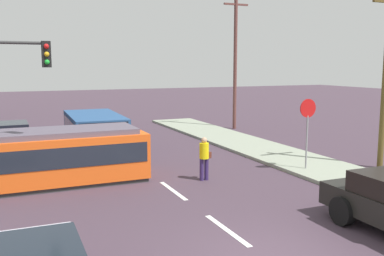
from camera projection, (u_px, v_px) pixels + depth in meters
name	position (u px, v px, depth m)	size (l,w,h in m)	color
ground_plane	(140.00, 167.00, 18.85)	(120.00, 120.00, 0.00)	#443441
sidewalk_curb_right	(326.00, 170.00, 17.91)	(3.20, 36.00, 0.14)	gray
lane_stripe_1	(227.00, 230.00, 11.60)	(0.16, 2.40, 0.01)	silver
lane_stripe_2	(173.00, 191.00, 15.23)	(0.16, 2.40, 0.01)	silver
lane_stripe_3	(115.00, 148.00, 23.08)	(0.16, 2.40, 0.01)	silver
lane_stripe_4	(93.00, 132.00, 28.52)	(0.16, 2.40, 0.01)	silver
streetcar_tram	(51.00, 156.00, 15.99)	(6.89, 2.57, 2.03)	#F05819
city_bus	(95.00, 130.00, 22.30)	(2.69, 5.64, 1.87)	#285084
pedestrian_crossing	(204.00, 156.00, 16.50)	(0.51, 0.36, 1.67)	#342356
parked_sedan_mid	(7.00, 151.00, 19.06)	(2.04, 4.33, 1.19)	black
parked_sedan_far	(13.00, 132.00, 24.39)	(1.95, 4.30, 1.19)	#AC0B25
stop_sign	(308.00, 119.00, 17.66)	(0.76, 0.07, 2.88)	gray
traffic_light_mast	(2.00, 88.00, 13.56)	(2.52, 0.33, 5.27)	#333333
utility_pole_mid	(235.00, 61.00, 29.45)	(1.80, 0.24, 8.99)	brown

